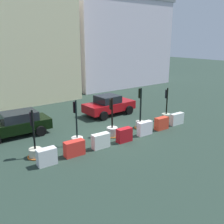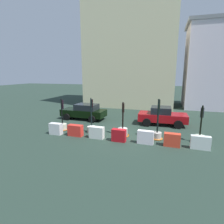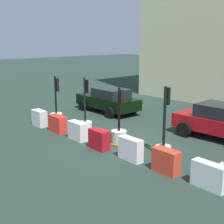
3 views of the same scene
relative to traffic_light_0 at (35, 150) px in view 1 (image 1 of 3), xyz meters
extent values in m
plane|color=#24352C|center=(5.19, 0.13, -0.41)|extent=(120.00, 120.00, 0.00)
cylinder|color=beige|center=(0.00, -0.01, -0.16)|extent=(0.67, 0.67, 0.49)
cylinder|color=black|center=(0.00, -0.01, 1.14)|extent=(0.10, 0.10, 2.11)
cube|color=black|center=(0.01, 0.12, 1.70)|extent=(0.16, 0.16, 0.74)
sphere|color=red|center=(0.02, 0.21, 1.94)|extent=(0.09, 0.09, 0.09)
sphere|color=orange|center=(0.02, 0.21, 1.70)|extent=(0.09, 0.09, 0.09)
sphere|color=green|center=(0.02, 0.21, 1.45)|extent=(0.09, 0.09, 0.09)
torus|color=orange|center=(0.00, -0.01, -0.37)|extent=(0.87, 0.87, 0.07)
cylinder|color=silver|center=(2.57, 0.05, -0.16)|extent=(0.68, 0.68, 0.49)
cylinder|color=black|center=(2.57, 0.05, 1.20)|extent=(0.09, 0.09, 2.25)
cube|color=black|center=(2.57, 0.17, 1.89)|extent=(0.16, 0.15, 0.65)
sphere|color=red|center=(2.57, 0.25, 2.10)|extent=(0.10, 0.10, 0.10)
sphere|color=orange|center=(2.57, 0.25, 1.89)|extent=(0.10, 0.10, 0.10)
sphere|color=green|center=(2.57, 0.25, 1.67)|extent=(0.10, 0.10, 0.10)
cylinder|color=beige|center=(5.10, -0.02, -0.12)|extent=(0.71, 0.71, 0.57)
cylinder|color=black|center=(5.10, -0.02, 1.15)|extent=(0.10, 0.10, 1.96)
cube|color=black|center=(5.09, 0.10, 1.70)|extent=(0.16, 0.14, 0.68)
sphere|color=red|center=(5.09, 0.18, 1.92)|extent=(0.09, 0.09, 0.09)
sphere|color=orange|center=(5.09, 0.18, 1.70)|extent=(0.09, 0.09, 0.09)
sphere|color=green|center=(5.09, 0.18, 1.47)|extent=(0.09, 0.09, 0.09)
torus|color=orange|center=(5.10, -0.02, -0.38)|extent=(0.95, 0.95, 0.06)
cylinder|color=#BAB2A9|center=(7.60, 0.01, -0.16)|extent=(0.62, 0.62, 0.49)
cylinder|color=black|center=(7.60, 0.01, 1.27)|extent=(0.12, 0.12, 2.37)
cube|color=black|center=(7.62, 0.14, 2.06)|extent=(0.17, 0.16, 0.67)
sphere|color=red|center=(7.63, 0.22, 2.28)|extent=(0.10, 0.10, 0.10)
sphere|color=orange|center=(7.63, 0.22, 2.06)|extent=(0.10, 0.10, 0.10)
sphere|color=green|center=(7.63, 0.22, 1.84)|extent=(0.10, 0.10, 0.10)
torus|color=orange|center=(7.60, 0.01, -0.36)|extent=(0.80, 0.80, 0.08)
cylinder|color=#ABB99F|center=(10.36, 0.05, -0.15)|extent=(0.68, 0.68, 0.52)
cylinder|color=black|center=(10.36, 0.05, 1.12)|extent=(0.10, 0.10, 2.03)
cube|color=black|center=(10.38, 0.16, 1.65)|extent=(0.20, 0.16, 0.66)
sphere|color=red|center=(10.40, 0.24, 1.87)|extent=(0.11, 0.11, 0.11)
sphere|color=orange|center=(10.40, 0.24, 1.65)|extent=(0.11, 0.11, 0.11)
sphere|color=green|center=(10.40, 0.24, 1.43)|extent=(0.11, 0.11, 0.11)
cube|color=silver|center=(0.14, -1.17, 0.03)|extent=(0.98, 0.49, 0.87)
cube|color=red|center=(1.75, -1.08, 0.01)|extent=(1.12, 0.51, 0.84)
cube|color=silver|center=(3.45, -1.10, 0.02)|extent=(1.07, 0.47, 0.85)
cube|color=#B1131B|center=(5.12, -1.22, 0.02)|extent=(0.98, 0.48, 0.85)
cube|color=white|center=(6.91, -1.15, 0.04)|extent=(1.07, 0.41, 0.89)
cube|color=red|center=(8.58, -1.09, 0.02)|extent=(1.02, 0.48, 0.86)
cube|color=silver|center=(10.24, -1.07, 0.02)|extent=(1.15, 0.41, 0.84)
cube|color=black|center=(0.10, 3.79, 0.26)|extent=(4.53, 1.97, 0.67)
cube|color=black|center=(0.47, 3.78, 0.87)|extent=(2.21, 1.66, 0.56)
cylinder|color=black|center=(1.45, 2.78, -0.08)|extent=(0.67, 0.31, 0.66)
cylinder|color=black|center=(1.52, 4.69, -0.08)|extent=(0.67, 0.31, 0.66)
cube|color=#9F0D13|center=(7.84, 3.97, 0.29)|extent=(4.29, 1.97, 0.68)
cube|color=black|center=(7.68, 3.97, 0.93)|extent=(1.77, 1.68, 0.60)
cylinder|color=black|center=(9.13, 4.99, -0.05)|extent=(0.72, 0.30, 0.72)
cylinder|color=black|center=(9.18, 3.02, -0.05)|extent=(0.72, 0.30, 0.72)
cylinder|color=black|center=(6.51, 4.93, -0.05)|extent=(0.72, 0.30, 0.72)
cylinder|color=black|center=(6.56, 2.95, -0.05)|extent=(0.72, 0.30, 0.72)
cube|color=beige|center=(2.97, 14.63, 7.82)|extent=(12.01, 8.82, 16.45)
cube|color=silver|center=(17.24, 14.63, 4.90)|extent=(13.81, 6.02, 10.60)
camera|label=1|loc=(-4.27, -12.31, 5.69)|focal=40.94mm
camera|label=2|loc=(8.07, -12.67, 4.15)|focal=29.17mm
camera|label=3|loc=(14.92, -9.57, 4.21)|focal=50.87mm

